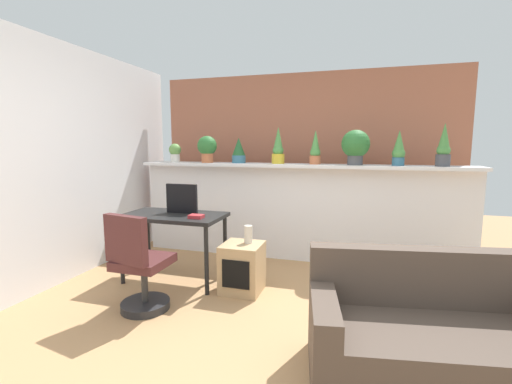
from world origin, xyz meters
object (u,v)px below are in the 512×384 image
Objects in this scene: office_chair at (139,270)px; tv_monitor at (182,199)px; potted_plant_4 at (315,149)px; potted_plant_2 at (239,151)px; side_cube_shelf at (242,268)px; couch at (435,340)px; potted_plant_1 at (207,148)px; potted_plant_7 at (444,148)px; desk at (174,222)px; potted_plant_0 at (175,152)px; vase_on_shelf at (248,234)px; potted_plant_5 at (356,145)px; potted_plant_6 at (399,150)px; potted_plant_3 at (278,148)px; book_on_desk at (196,216)px.

tv_monitor is at bearing 90.57° from office_chair.
potted_plant_2 is at bearing 179.96° from potted_plant_4.
couch is (1.61, -0.96, 0.03)m from side_cube_shelf.
potted_plant_1 is 0.75× the size of potted_plant_7.
potted_plant_1 is at bearing 93.41° from desk.
potted_plant_0 is 1.42× the size of vase_on_shelf.
potted_plant_5 is at bearing -5.19° from potted_plant_4.
potted_plant_5 is (0.48, -0.04, 0.05)m from potted_plant_4.
potted_plant_0 is 2.90m from potted_plant_6.
potted_plant_6 reaches higher than potted_plant_1.
potted_plant_4 is at bearing 1.43° from potted_plant_0.
potted_plant_5 is 0.46× the size of office_chair.
potted_plant_0 is at bearing -178.57° from potted_plant_4.
desk is 0.92m from side_cube_shelf.
desk reaches higher than side_cube_shelf.
potted_plant_2 is at bearing 178.90° from potted_plant_6.
potted_plant_7 reaches higher than potted_plant_0.
potted_plant_5 is (2.42, 0.00, 0.09)m from potted_plant_0.
potted_plant_6 reaches higher than potted_plant_0.
potted_plant_4 is at bearing 37.08° from tv_monitor.
potted_plant_3 is 2.58× the size of vase_on_shelf.
potted_plant_3 is at bearing 0.27° from potted_plant_2.
potted_plant_4 is 1.75m from tv_monitor.
potted_plant_0 is 1.58m from book_on_desk.
potted_plant_2 is at bearing -179.73° from potted_plant_3.
potted_plant_3 reaches higher than potted_plant_6.
potted_plant_5 reaches higher than side_cube_shelf.
side_cube_shelf is at bearing 42.50° from office_chair.
tv_monitor is at bearing 173.49° from vase_on_shelf.
potted_plant_7 is 0.97× the size of side_cube_shelf.
potted_plant_6 is (0.97, -0.04, 0.00)m from potted_plant_4.
office_chair is at bearing -112.59° from book_on_desk.
potted_plant_3 is 1.62m from desk.
potted_plant_4 is at bearing 48.63° from book_on_desk.
potted_plant_5 is 0.25× the size of couch.
book_on_desk is (0.40, -1.16, -0.70)m from potted_plant_1.
side_cube_shelf is 1.88m from couch.
potted_plant_3 is (0.54, 0.00, 0.03)m from potted_plant_2.
desk is at bearing -142.09° from potted_plant_4.
side_cube_shelf is at bearing -133.76° from potted_plant_5.
tv_monitor is (-1.33, -1.00, -0.53)m from potted_plant_4.
potted_plant_0 is 1.38m from desk.
potted_plant_4 is 1.04× the size of potted_plant_6.
potted_plant_1 is at bearing -177.71° from potted_plant_3.
potted_plant_5 is (0.96, -0.05, 0.04)m from potted_plant_3.
potted_plant_0 is 2.09m from side_cube_shelf.
vase_on_shelf is at bearing 42.91° from office_chair.
potted_plant_0 is 2.42m from potted_plant_5.
potted_plant_1 is 0.40× the size of office_chair.
potted_plant_2 is at bearing 72.62° from tv_monitor.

